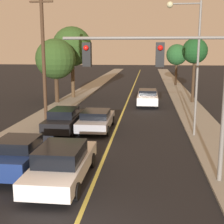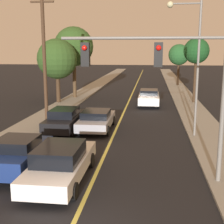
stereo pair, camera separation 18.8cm
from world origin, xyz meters
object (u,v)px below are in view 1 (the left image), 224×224
Objects in this scene: tree_left_near at (56,59)px; tree_left_far at (72,47)px; car_outer_lane_front at (20,155)px; tree_right_near at (195,51)px; traffic_signal_mast at (169,73)px; streetlamp_right at (191,52)px; car_outer_lane_second at (65,119)px; car_far_oncoming at (148,97)px; car_near_lane_second at (96,120)px; utility_pole_left at (44,57)px; tree_right_far at (177,55)px; car_near_lane_front at (62,163)px.

tree_left_near is 3.57m from tree_left_far.
tree_right_near is at bearing 62.91° from car_outer_lane_front.
tree_left_near is (-9.54, 17.33, -0.01)m from traffic_signal_mast.
streetlamp_right reaches higher than traffic_signal_mast.
car_far_oncoming is at bearing 62.29° from car_outer_lane_second.
car_outer_lane_second is at bearing 62.29° from car_far_oncoming.
car_near_lane_second is 0.75× the size of tree_left_near.
utility_pole_left is at bearing 135.22° from car_outer_lane_second.
tree_left_near is (-5.48, 9.73, 3.58)m from car_near_lane_second.
car_outer_lane_front is 0.62× the size of tree_left_near.
car_outer_lane_second is 0.54× the size of utility_pole_left.
car_outer_lane_second is 0.78× the size of tree_left_near.
tree_left_near reaches higher than car_outer_lane_front.
tree_right_far reaches higher than traffic_signal_mast.
traffic_signal_mast is at bearing -95.43° from tree_right_far.
tree_left_near is (-5.48, 17.85, 3.51)m from car_near_lane_front.
car_far_oncoming is (5.27, 17.20, -0.05)m from car_outer_lane_front.
car_outer_lane_second is at bearing -109.11° from tree_right_far.
car_outer_lane_front is 9.96m from utility_pole_left.
car_outer_lane_front is at bearing -105.29° from tree_right_far.
tree_left_far is (-10.34, 13.95, 0.43)m from streetlamp_right.
streetlamp_right is (5.69, -0.96, 4.32)m from car_near_lane_second.
traffic_signal_mast reaches higher than car_outer_lane_front.
car_outer_lane_second is at bearing 90.00° from car_outer_lane_front.
car_outer_lane_front reaches higher than car_outer_lane_second.
car_near_lane_front is at bearing -128.46° from streetlamp_right.
traffic_signal_mast reaches higher than car_near_lane_second.
streetlamp_right is at bearing 102.75° from car_far_oncoming.
traffic_signal_mast reaches higher than car_near_lane_front.
tree_left_far reaches higher than car_near_lane_second.
car_near_lane_second is 0.74× the size of traffic_signal_mast.
utility_pole_left reaches higher than car_near_lane_front.
car_near_lane_second is 5.71m from utility_pole_left.
traffic_signal_mast is at bearing -50.01° from car_outer_lane_second.
utility_pole_left is 11.60m from tree_left_far.
utility_pole_left reaches higher than car_far_oncoming.
streetlamp_right is 1.04× the size of tree_left_far.
traffic_signal_mast is at bearing -48.87° from utility_pole_left.
tree_left_near reaches higher than car_near_lane_front.
tree_left_near is at bearing 119.41° from car_near_lane_second.
car_outer_lane_second is at bearing 104.39° from car_near_lane_front.
car_outer_lane_front is at bearing 163.95° from car_near_lane_front.
car_near_lane_second is 0.62× the size of tree_left_far.
car_outer_lane_second reaches higher than car_near_lane_second.
tree_left_near is (-3.50, 10.13, 3.52)m from car_outer_lane_second.
utility_pole_left is (-7.91, 9.05, 0.38)m from traffic_signal_mast.
car_outer_lane_front is 35.35m from tree_right_far.
car_near_lane_second is at bearing 75.29° from car_outer_lane_front.
tree_left_far is at bearing 172.00° from tree_right_near.
traffic_signal_mast is 6.88m from streetlamp_right.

